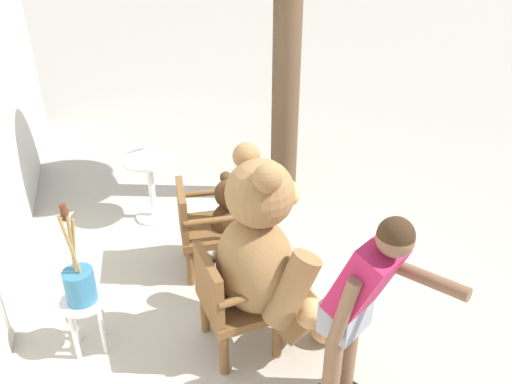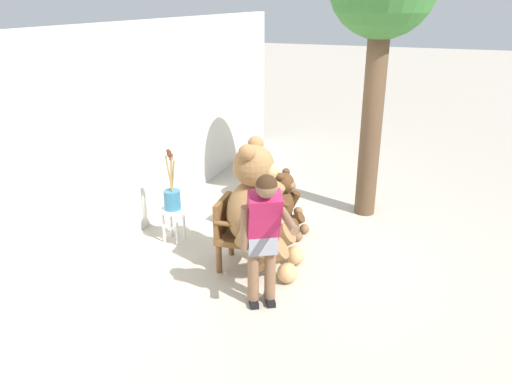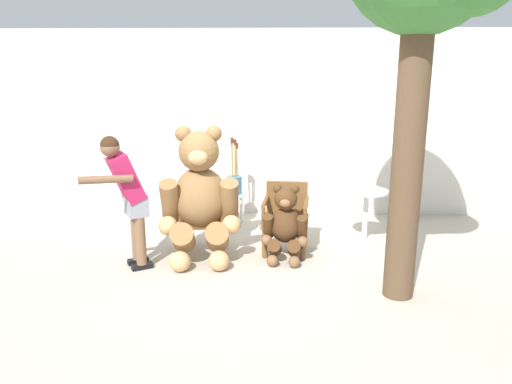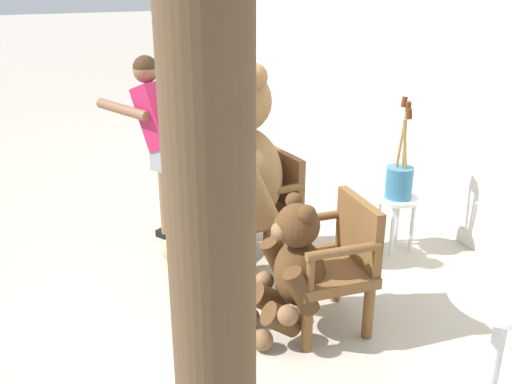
# 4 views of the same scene
# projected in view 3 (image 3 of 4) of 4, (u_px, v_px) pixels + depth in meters

# --- Properties ---
(ground_plane) EXTENTS (60.00, 60.00, 0.00)m
(ground_plane) POSITION_uv_depth(u_px,v_px,m) (241.00, 271.00, 5.70)
(ground_plane) COLOR #B2A899
(back_wall) EXTENTS (10.00, 0.16, 2.80)m
(back_wall) POSITION_uv_depth(u_px,v_px,m) (251.00, 124.00, 7.67)
(back_wall) COLOR silver
(back_wall) RESTS_ON ground
(wooden_chair_left) EXTENTS (0.60, 0.57, 0.86)m
(wooden_chair_left) POSITION_uv_depth(u_px,v_px,m) (203.00, 215.00, 6.26)
(wooden_chair_left) COLOR brown
(wooden_chair_left) RESTS_ON ground
(wooden_chair_right) EXTENTS (0.61, 0.57, 0.86)m
(wooden_chair_right) POSITION_uv_depth(u_px,v_px,m) (286.00, 216.00, 6.22)
(wooden_chair_right) COLOR brown
(wooden_chair_right) RESTS_ON ground
(teddy_bear_large) EXTENTS (0.97, 0.94, 1.61)m
(teddy_bear_large) POSITION_uv_depth(u_px,v_px,m) (200.00, 195.00, 5.92)
(teddy_bear_large) COLOR olive
(teddy_bear_large) RESTS_ON ground
(teddy_bear_small) EXTENTS (0.56, 0.54, 0.92)m
(teddy_bear_small) POSITION_uv_depth(u_px,v_px,m) (285.00, 224.00, 5.94)
(teddy_bear_small) COLOR #4C3019
(teddy_bear_small) RESTS_ON ground
(person_visitor) EXTENTS (0.64, 0.71, 1.55)m
(person_visitor) POSITION_uv_depth(u_px,v_px,m) (127.00, 191.00, 5.58)
(person_visitor) COLOR black
(person_visitor) RESTS_ON ground
(white_stool) EXTENTS (0.34, 0.34, 0.46)m
(white_stool) POSITION_uv_depth(u_px,v_px,m) (234.00, 201.00, 7.28)
(white_stool) COLOR silver
(white_stool) RESTS_ON ground
(brush_bucket) EXTENTS (0.22, 0.22, 0.83)m
(brush_bucket) POSITION_uv_depth(u_px,v_px,m) (234.00, 182.00, 7.22)
(brush_bucket) COLOR teal
(brush_bucket) RESTS_ON white_stool
(round_side_table) EXTENTS (0.56, 0.56, 0.72)m
(round_side_table) POSITION_uv_depth(u_px,v_px,m) (366.00, 210.00, 6.51)
(round_side_table) COLOR silver
(round_side_table) RESTS_ON ground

